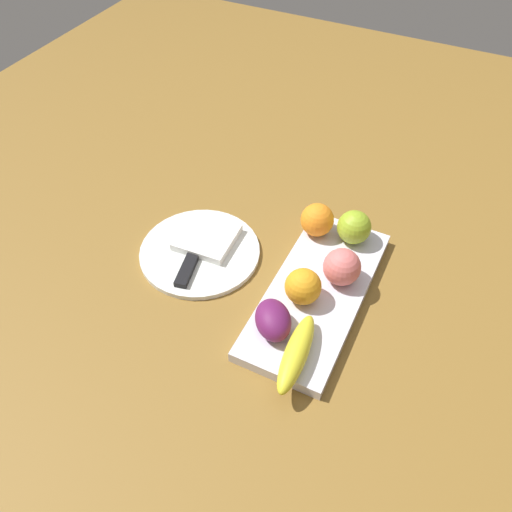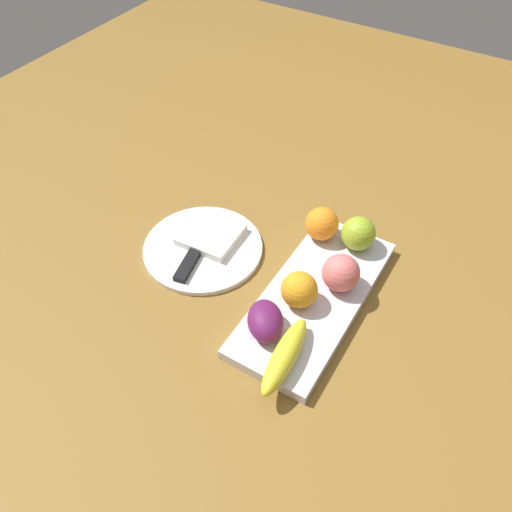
{
  "view_description": "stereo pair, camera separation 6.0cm",
  "coord_description": "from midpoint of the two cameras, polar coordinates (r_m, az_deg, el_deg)",
  "views": [
    {
      "loc": [
        -0.56,
        -0.15,
        0.76
      ],
      "look_at": [
        0.03,
        0.14,
        0.05
      ],
      "focal_mm": 36.04,
      "sensor_mm": 36.0,
      "label": 1
    },
    {
      "loc": [
        -0.54,
        -0.2,
        0.76
      ],
      "look_at": [
        0.03,
        0.14,
        0.05
      ],
      "focal_mm": 36.04,
      "sensor_mm": 36.0,
      "label": 2
    }
  ],
  "objects": [
    {
      "name": "apple",
      "position": [
        1.03,
        9.28,
        3.1
      ],
      "size": [
        0.07,
        0.07,
        0.07
      ],
      "primitive_type": "sphere",
      "color": "#91B127",
      "rests_on": "fruit_tray"
    },
    {
      "name": "orange_near_banana",
      "position": [
        0.92,
        3.37,
        -3.46
      ],
      "size": [
        0.07,
        0.07,
        0.07
      ],
      "primitive_type": "sphere",
      "color": "orange",
      "rests_on": "fruit_tray"
    },
    {
      "name": "grape_bunch",
      "position": [
        0.88,
        -0.06,
        -7.18
      ],
      "size": [
        0.1,
        0.1,
        0.05
      ],
      "primitive_type": "ellipsoid",
      "rotation": [
        0.0,
        0.0,
        3.79
      ],
      "color": "#5F1A50",
      "rests_on": "fruit_tray"
    },
    {
      "name": "ground_plane",
      "position": [
        0.96,
        5.16,
        -6.05
      ],
      "size": [
        2.4,
        2.4,
        0.0
      ],
      "primitive_type": "plane",
      "color": "brown"
    },
    {
      "name": "fruit_tray",
      "position": [
        0.97,
        4.99,
        -4.16
      ],
      "size": [
        0.39,
        0.17,
        0.02
      ],
      "primitive_type": "cube",
      "color": "silver",
      "rests_on": "ground_plane"
    },
    {
      "name": "folded_napkin",
      "position": [
        1.06,
        -7.1,
        2.01
      ],
      "size": [
        0.12,
        0.12,
        0.02
      ],
      "primitive_type": "cube",
      "rotation": [
        0.0,
        0.0,
        0.06
      ],
      "color": "white",
      "rests_on": "dinner_plate"
    },
    {
      "name": "orange_near_apple",
      "position": [
        1.04,
        5.16,
        3.97
      ],
      "size": [
        0.07,
        0.07,
        0.07
      ],
      "primitive_type": "sphere",
      "color": "orange",
      "rests_on": "fruit_tray"
    },
    {
      "name": "knife",
      "position": [
        1.02,
        -9.03,
        -0.88
      ],
      "size": [
        0.18,
        0.06,
        0.01
      ],
      "rotation": [
        0.0,
        0.0,
        0.22
      ],
      "color": "silver",
      "rests_on": "dinner_plate"
    },
    {
      "name": "dinner_plate",
      "position": [
        1.05,
        -7.88,
        0.41
      ],
      "size": [
        0.24,
        0.24,
        0.01
      ],
      "primitive_type": "cylinder",
      "color": "white",
      "rests_on": "ground_plane"
    },
    {
      "name": "peach",
      "position": [
        0.95,
        7.74,
        -1.28
      ],
      "size": [
        0.07,
        0.07,
        0.07
      ],
      "primitive_type": "sphere",
      "color": "#DC6B69",
      "rests_on": "fruit_tray"
    },
    {
      "name": "banana",
      "position": [
        0.85,
        2.45,
        -10.8
      ],
      "size": [
        0.16,
        0.05,
        0.04
      ],
      "primitive_type": "ellipsoid",
      "rotation": [
        0.0,
        0.0,
        0.09
      ],
      "color": "yellow",
      "rests_on": "fruit_tray"
    }
  ]
}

